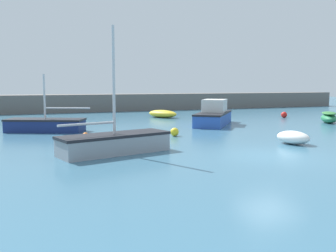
{
  "coord_description": "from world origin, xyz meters",
  "views": [
    {
      "loc": [
        -9.55,
        -13.07,
        3.01
      ],
      "look_at": [
        -1.41,
        8.23,
        0.46
      ],
      "focal_mm": 40.0,
      "sensor_mm": 36.0,
      "label": 1
    }
  ],
  "objects_px": {
    "motorboat_grey_hull": "(214,115)",
    "mooring_buoy_orange": "(85,136)",
    "sailboat_twin_hulled": "(46,125)",
    "mooring_buoy_yellow": "(175,132)",
    "sailboat_tall_mast": "(115,143)",
    "fishing_dinghy_green": "(293,137)",
    "rowboat_with_red_cover": "(329,117)",
    "mooring_buoy_red": "(284,115)",
    "open_tender_yellow": "(163,114)"
  },
  "relations": [
    {
      "from": "rowboat_with_red_cover",
      "to": "mooring_buoy_red",
      "type": "height_order",
      "value": "rowboat_with_red_cover"
    },
    {
      "from": "fishing_dinghy_green",
      "to": "sailboat_tall_mast",
      "type": "height_order",
      "value": "sailboat_tall_mast"
    },
    {
      "from": "sailboat_twin_hulled",
      "to": "motorboat_grey_hull",
      "type": "distance_m",
      "value": 11.99
    },
    {
      "from": "mooring_buoy_yellow",
      "to": "mooring_buoy_red",
      "type": "xyz_separation_m",
      "value": [
        13.7,
        7.61,
        0.03
      ]
    },
    {
      "from": "motorboat_grey_hull",
      "to": "sailboat_tall_mast",
      "type": "distance_m",
      "value": 13.05
    },
    {
      "from": "motorboat_grey_hull",
      "to": "mooring_buoy_orange",
      "type": "xyz_separation_m",
      "value": [
        -10.1,
        -4.06,
        -0.52
      ]
    },
    {
      "from": "rowboat_with_red_cover",
      "to": "mooring_buoy_orange",
      "type": "distance_m",
      "value": 19.27
    },
    {
      "from": "fishing_dinghy_green",
      "to": "mooring_buoy_red",
      "type": "bearing_deg",
      "value": -49.4
    },
    {
      "from": "motorboat_grey_hull",
      "to": "mooring_buoy_orange",
      "type": "bearing_deg",
      "value": -30.35
    },
    {
      "from": "fishing_dinghy_green",
      "to": "rowboat_with_red_cover",
      "type": "height_order",
      "value": "rowboat_with_red_cover"
    },
    {
      "from": "rowboat_with_red_cover",
      "to": "fishing_dinghy_green",
      "type": "bearing_deg",
      "value": 164.82
    },
    {
      "from": "fishing_dinghy_green",
      "to": "mooring_buoy_orange",
      "type": "height_order",
      "value": "fishing_dinghy_green"
    },
    {
      "from": "sailboat_tall_mast",
      "to": "fishing_dinghy_green",
      "type": "bearing_deg",
      "value": -19.92
    },
    {
      "from": "sailboat_twin_hulled",
      "to": "sailboat_tall_mast",
      "type": "xyz_separation_m",
      "value": [
        2.43,
        -8.94,
        0.03
      ]
    },
    {
      "from": "motorboat_grey_hull",
      "to": "mooring_buoy_orange",
      "type": "height_order",
      "value": "motorboat_grey_hull"
    },
    {
      "from": "motorboat_grey_hull",
      "to": "fishing_dinghy_green",
      "type": "xyz_separation_m",
      "value": [
        -0.56,
        -9.59,
        -0.37
      ]
    },
    {
      "from": "motorboat_grey_hull",
      "to": "rowboat_with_red_cover",
      "type": "height_order",
      "value": "motorboat_grey_hull"
    },
    {
      "from": "fishing_dinghy_green",
      "to": "mooring_buoy_red",
      "type": "height_order",
      "value": "fishing_dinghy_green"
    },
    {
      "from": "mooring_buoy_yellow",
      "to": "mooring_buoy_red",
      "type": "distance_m",
      "value": 15.67
    },
    {
      "from": "open_tender_yellow",
      "to": "sailboat_tall_mast",
      "type": "height_order",
      "value": "sailboat_tall_mast"
    },
    {
      "from": "fishing_dinghy_green",
      "to": "mooring_buoy_red",
      "type": "relative_size",
      "value": 3.72
    },
    {
      "from": "sailboat_twin_hulled",
      "to": "sailboat_tall_mast",
      "type": "relative_size",
      "value": 0.95
    },
    {
      "from": "fishing_dinghy_green",
      "to": "sailboat_tall_mast",
      "type": "bearing_deg",
      "value": 72.57
    },
    {
      "from": "sailboat_tall_mast",
      "to": "mooring_buoy_red",
      "type": "relative_size",
      "value": 10.13
    },
    {
      "from": "sailboat_tall_mast",
      "to": "sailboat_twin_hulled",
      "type": "bearing_deg",
      "value": 89.79
    },
    {
      "from": "open_tender_yellow",
      "to": "fishing_dinghy_green",
      "type": "xyz_separation_m",
      "value": [
        0.97,
        -16.56,
        -0.01
      ]
    },
    {
      "from": "motorboat_grey_hull",
      "to": "rowboat_with_red_cover",
      "type": "relative_size",
      "value": 2.02
    },
    {
      "from": "mooring_buoy_orange",
      "to": "mooring_buoy_red",
      "type": "xyz_separation_m",
      "value": [
        18.72,
        6.88,
        0.09
      ]
    },
    {
      "from": "open_tender_yellow",
      "to": "mooring_buoy_red",
      "type": "bearing_deg",
      "value": -140.67
    },
    {
      "from": "sailboat_twin_hulled",
      "to": "mooring_buoy_yellow",
      "type": "height_order",
      "value": "sailboat_twin_hulled"
    },
    {
      "from": "fishing_dinghy_green",
      "to": "rowboat_with_red_cover",
      "type": "xyz_separation_m",
      "value": [
        9.62,
        7.53,
        0.1
      ]
    },
    {
      "from": "open_tender_yellow",
      "to": "rowboat_with_red_cover",
      "type": "bearing_deg",
      "value": -158.89
    },
    {
      "from": "rowboat_with_red_cover",
      "to": "mooring_buoy_yellow",
      "type": "distance_m",
      "value": 14.4
    },
    {
      "from": "rowboat_with_red_cover",
      "to": "mooring_buoy_yellow",
      "type": "relative_size",
      "value": 5.82
    },
    {
      "from": "sailboat_twin_hulled",
      "to": "fishing_dinghy_green",
      "type": "bearing_deg",
      "value": 164.11
    },
    {
      "from": "motorboat_grey_hull",
      "to": "rowboat_with_red_cover",
      "type": "distance_m",
      "value": 9.29
    },
    {
      "from": "motorboat_grey_hull",
      "to": "mooring_buoy_yellow",
      "type": "relative_size",
      "value": 11.77
    },
    {
      "from": "motorboat_grey_hull",
      "to": "mooring_buoy_yellow",
      "type": "bearing_deg",
      "value": -8.95
    },
    {
      "from": "mooring_buoy_yellow",
      "to": "rowboat_with_red_cover",
      "type": "bearing_deg",
      "value": 10.91
    },
    {
      "from": "open_tender_yellow",
      "to": "sailboat_tall_mast",
      "type": "xyz_separation_m",
      "value": [
        -8.03,
        -15.85,
        0.12
      ]
    },
    {
      "from": "motorboat_grey_hull",
      "to": "mooring_buoy_yellow",
      "type": "height_order",
      "value": "motorboat_grey_hull"
    },
    {
      "from": "sailboat_twin_hulled",
      "to": "rowboat_with_red_cover",
      "type": "bearing_deg",
      "value": -161.46
    },
    {
      "from": "open_tender_yellow",
      "to": "mooring_buoy_red",
      "type": "height_order",
      "value": "open_tender_yellow"
    },
    {
      "from": "open_tender_yellow",
      "to": "sailboat_twin_hulled",
      "type": "xyz_separation_m",
      "value": [
        -10.46,
        -6.92,
        0.09
      ]
    },
    {
      "from": "open_tender_yellow",
      "to": "mooring_buoy_red",
      "type": "relative_size",
      "value": 6.22
    },
    {
      "from": "motorboat_grey_hull",
      "to": "mooring_buoy_red",
      "type": "relative_size",
      "value": 10.64
    },
    {
      "from": "fishing_dinghy_green",
      "to": "mooring_buoy_orange",
      "type": "bearing_deg",
      "value": 46.96
    },
    {
      "from": "sailboat_tall_mast",
      "to": "mooring_buoy_red",
      "type": "bearing_deg",
      "value": 17.36
    },
    {
      "from": "open_tender_yellow",
      "to": "sailboat_tall_mast",
      "type": "bearing_deg",
      "value": 124.69
    },
    {
      "from": "rowboat_with_red_cover",
      "to": "open_tender_yellow",
      "type": "bearing_deg",
      "value": 86.28
    }
  ]
}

